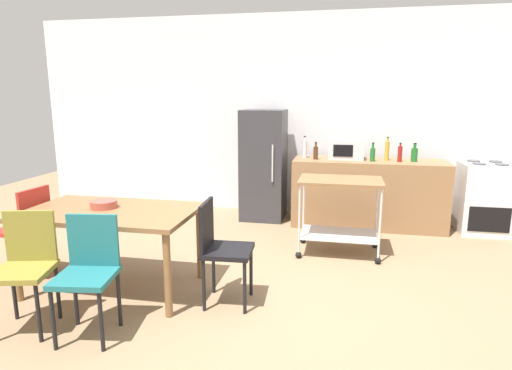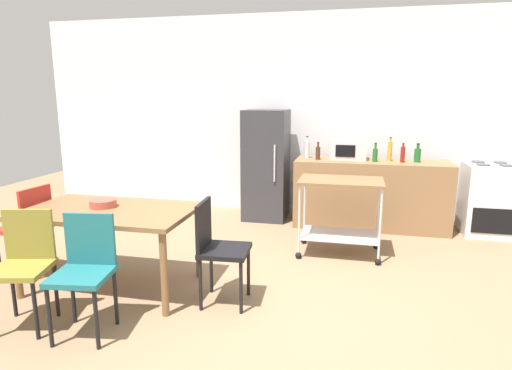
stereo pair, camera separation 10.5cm
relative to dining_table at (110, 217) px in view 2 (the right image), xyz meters
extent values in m
plane|color=#8C7051|center=(1.46, -0.12, -0.67)|extent=(12.00, 12.00, 0.00)
cube|color=white|center=(1.46, 3.08, 0.78)|extent=(8.40, 0.12, 2.90)
cube|color=olive|center=(2.36, 2.48, -0.22)|extent=(2.00, 0.64, 0.90)
cube|color=brown|center=(0.00, 0.00, 0.06)|extent=(1.50, 0.90, 0.04)
cylinder|color=brown|center=(-0.69, -0.39, -0.32)|extent=(0.06, 0.06, 0.71)
cylinder|color=brown|center=(0.69, -0.39, -0.32)|extent=(0.06, 0.06, 0.71)
cylinder|color=brown|center=(-0.69, 0.39, -0.32)|extent=(0.06, 0.06, 0.71)
cylinder|color=brown|center=(0.69, 0.39, -0.32)|extent=(0.06, 0.06, 0.71)
cube|color=#1E666B|center=(0.23, -0.79, -0.20)|extent=(0.46, 0.46, 0.04)
cube|color=#1E666B|center=(0.21, -0.61, 0.02)|extent=(0.38, 0.09, 0.40)
cylinder|color=black|center=(0.09, -0.98, -0.45)|extent=(0.03, 0.03, 0.45)
cylinder|color=black|center=(0.43, -0.93, -0.45)|extent=(0.03, 0.03, 0.45)
cylinder|color=black|center=(0.04, -0.65, -0.45)|extent=(0.03, 0.03, 0.45)
cylinder|color=black|center=(0.38, -0.60, -0.45)|extent=(0.03, 0.03, 0.45)
cube|color=black|center=(1.10, -0.06, -0.20)|extent=(0.42, 0.42, 0.04)
cube|color=black|center=(0.92, -0.07, 0.02)|extent=(0.05, 0.38, 0.40)
cylinder|color=black|center=(1.28, -0.22, -0.45)|extent=(0.03, 0.03, 0.45)
cylinder|color=black|center=(1.26, 0.12, -0.45)|extent=(0.03, 0.03, 0.45)
cylinder|color=black|center=(0.94, -0.24, -0.45)|extent=(0.03, 0.03, 0.45)
cylinder|color=black|center=(0.92, 0.10, -0.45)|extent=(0.03, 0.03, 0.45)
cube|color=#B72D23|center=(-1.01, 0.09, -0.20)|extent=(0.43, 0.43, 0.04)
cube|color=#B72D23|center=(-0.83, 0.08, 0.02)|extent=(0.06, 0.38, 0.40)
cylinder|color=black|center=(-1.17, 0.28, -0.45)|extent=(0.03, 0.03, 0.45)
cylinder|color=black|center=(-0.83, 0.25, -0.45)|extent=(0.03, 0.03, 0.45)
cylinder|color=black|center=(-0.86, -0.09, -0.45)|extent=(0.03, 0.03, 0.45)
cube|color=olive|center=(-0.28, -0.79, -0.20)|extent=(0.48, 0.48, 0.04)
cube|color=olive|center=(-0.33, -0.62, 0.02)|extent=(0.38, 0.12, 0.40)
cylinder|color=black|center=(-0.08, -0.92, -0.45)|extent=(0.03, 0.03, 0.45)
cylinder|color=black|center=(-0.49, -0.67, -0.45)|extent=(0.03, 0.03, 0.45)
cylinder|color=black|center=(-0.16, -0.59, -0.45)|extent=(0.03, 0.03, 0.45)
cube|color=white|center=(3.81, 2.50, -0.22)|extent=(0.60, 0.60, 0.90)
cube|color=black|center=(3.81, 2.20, -0.42)|extent=(0.48, 0.01, 0.32)
cylinder|color=#47474C|center=(3.68, 2.38, 0.24)|extent=(0.16, 0.16, 0.02)
cylinder|color=#47474C|center=(3.94, 2.38, 0.24)|extent=(0.16, 0.16, 0.02)
cylinder|color=#47474C|center=(3.68, 2.62, 0.24)|extent=(0.16, 0.16, 0.02)
cylinder|color=#47474C|center=(3.94, 2.62, 0.24)|extent=(0.16, 0.16, 0.02)
cube|color=#333338|center=(0.91, 2.58, 0.10)|extent=(0.60, 0.60, 1.55)
cylinder|color=silver|center=(1.09, 2.27, 0.18)|extent=(0.02, 0.02, 0.50)
cube|color=brown|center=(2.00, 1.34, 0.16)|extent=(0.90, 0.56, 0.03)
cube|color=silver|center=(2.00, 1.34, -0.45)|extent=(0.83, 0.52, 0.02)
cylinder|color=silver|center=(1.58, 1.09, -0.22)|extent=(0.02, 0.02, 0.76)
sphere|color=black|center=(1.58, 1.09, -0.64)|extent=(0.07, 0.07, 0.07)
cylinder|color=silver|center=(2.42, 1.09, -0.22)|extent=(0.02, 0.02, 0.76)
sphere|color=black|center=(2.42, 1.09, -0.64)|extent=(0.07, 0.07, 0.07)
cylinder|color=silver|center=(1.58, 1.59, -0.22)|extent=(0.02, 0.02, 0.76)
sphere|color=black|center=(1.58, 1.59, -0.64)|extent=(0.07, 0.07, 0.07)
cylinder|color=silver|center=(2.42, 1.59, -0.22)|extent=(0.02, 0.02, 0.76)
sphere|color=black|center=(2.42, 1.59, -0.64)|extent=(0.07, 0.07, 0.07)
cylinder|color=silver|center=(1.49, 2.54, 0.34)|extent=(0.07, 0.07, 0.23)
cylinder|color=silver|center=(1.49, 2.54, 0.49)|extent=(0.03, 0.03, 0.06)
cylinder|color=black|center=(1.49, 2.54, 0.52)|extent=(0.03, 0.03, 0.01)
cylinder|color=#4C2D19|center=(1.65, 2.43, 0.31)|extent=(0.06, 0.06, 0.17)
cylinder|color=#4C2D19|center=(1.65, 2.43, 0.42)|extent=(0.03, 0.03, 0.05)
cylinder|color=black|center=(1.65, 2.43, 0.46)|extent=(0.03, 0.03, 0.01)
cube|color=silver|center=(2.05, 2.57, 0.36)|extent=(0.46, 0.34, 0.26)
cube|color=black|center=(2.01, 2.39, 0.36)|extent=(0.25, 0.01, 0.16)
cylinder|color=#1E6628|center=(2.39, 2.40, 0.31)|extent=(0.06, 0.06, 0.17)
cylinder|color=#1E6628|center=(2.39, 2.40, 0.43)|extent=(0.03, 0.03, 0.06)
cylinder|color=black|center=(2.39, 2.40, 0.47)|extent=(0.03, 0.03, 0.01)
cylinder|color=gold|center=(2.58, 2.51, 0.35)|extent=(0.06, 0.06, 0.25)
cylinder|color=gold|center=(2.58, 2.51, 0.50)|extent=(0.03, 0.03, 0.05)
cylinder|color=black|center=(2.58, 2.51, 0.54)|extent=(0.03, 0.03, 0.01)
cylinder|color=maroon|center=(2.73, 2.43, 0.33)|extent=(0.06, 0.06, 0.20)
cylinder|color=maroon|center=(2.73, 2.43, 0.45)|extent=(0.03, 0.03, 0.04)
cylinder|color=black|center=(2.73, 2.43, 0.47)|extent=(0.03, 0.03, 0.01)
cylinder|color=#1E6628|center=(2.92, 2.48, 0.32)|extent=(0.08, 0.08, 0.17)
cylinder|color=#1E6628|center=(2.92, 2.48, 0.43)|extent=(0.04, 0.04, 0.06)
cylinder|color=black|center=(2.92, 2.48, 0.47)|extent=(0.04, 0.04, 0.01)
cylinder|color=#B24C3F|center=(-0.09, 0.05, 0.11)|extent=(0.24, 0.24, 0.07)
camera|label=1|loc=(2.02, -3.38, 1.09)|focal=30.28mm
camera|label=2|loc=(2.12, -3.36, 1.09)|focal=30.28mm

